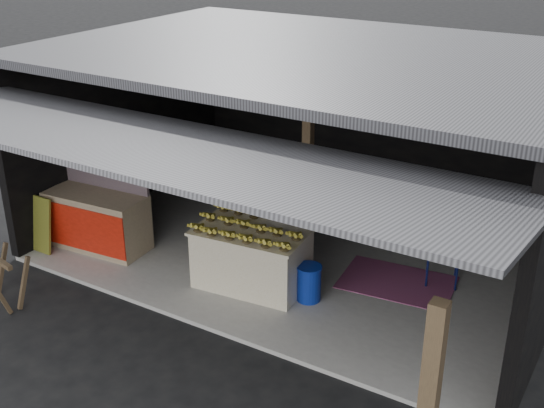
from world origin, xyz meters
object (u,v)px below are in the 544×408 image
Objects in this scene: water_barrel at (309,284)px; plastic_chair at (445,240)px; banana_table at (252,258)px; white_crate at (279,229)px; neighbor_stall at (98,218)px.

water_barrel is 1.97m from plastic_chair.
banana_table is 3.40× the size of water_barrel.
water_barrel is at bearing -149.59° from plastic_chair.
white_crate is 0.95× the size of plastic_chair.
plastic_chair is at bearing 29.42° from banana_table.
white_crate reaches higher than water_barrel.
plastic_chair is at bearing 15.56° from neighbor_stall.
plastic_chair is at bearing 48.11° from water_barrel.
white_crate is at bearing 139.32° from water_barrel.
banana_table reaches higher than water_barrel.
plastic_chair is (2.20, 0.66, 0.11)m from white_crate.
neighbor_stall reaches higher than water_barrel.
white_crate is at bearing 89.16° from banana_table.
banana_table is at bearing 0.52° from neighbor_stall.
neighbor_stall is at bearing 179.49° from banana_table.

